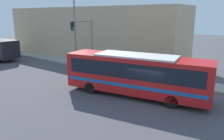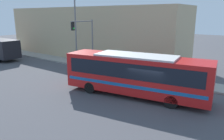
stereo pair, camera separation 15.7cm
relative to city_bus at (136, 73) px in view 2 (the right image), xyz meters
The scene contains 8 objects.
ground_plane 2.33m from the city_bus, 99.47° to the right, with size 120.00×120.00×0.00m, color #47474C.
sidewalk 19.48m from the city_bus, 73.61° to the left, with size 2.41×70.00×0.16m.
building_facade 17.04m from the city_bus, 55.18° to the left, with size 6.00×28.61×7.14m.
city_bus is the anchor object (origin of this frame).
fire_hydrant 5.46m from the city_bus, 22.97° to the left, with size 0.23×0.31×0.70m.
traffic_light_pole 9.89m from the city_bus, 66.16° to the left, with size 3.28×0.35×5.43m.
parking_meter 8.70m from the city_bus, 55.79° to the left, with size 0.14×0.14×1.32m.
street_lamp 13.01m from the city_bus, 67.60° to the left, with size 2.62×0.28×8.27m.
Camera 2 is at (-13.66, -6.83, 6.12)m, focal length 35.00 mm.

